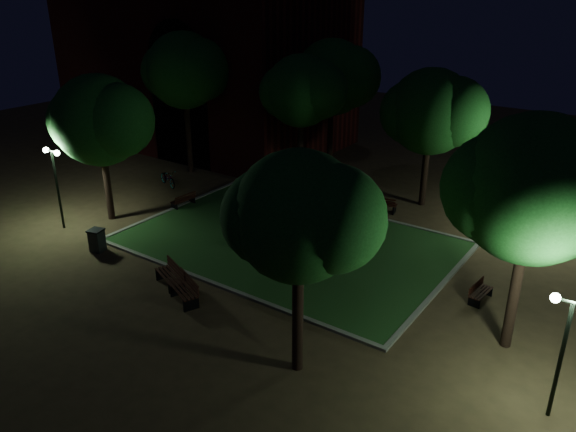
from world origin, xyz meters
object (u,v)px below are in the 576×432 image
(monument, at_px, (288,225))
(bench_right_side, at_px, (480,292))
(bench_left_side, at_px, (184,201))
(bench_far_side, at_px, (381,204))
(bench_near_left, at_px, (171,276))
(bench_near_right, at_px, (185,290))
(trash_bin, at_px, (97,240))
(bicycle, at_px, (168,178))

(monument, relative_size, bench_right_side, 2.26)
(bench_right_side, bearing_deg, bench_left_side, 94.26)
(bench_left_side, distance_m, bench_far_side, 10.91)
(bench_right_side, distance_m, bench_far_side, 9.51)
(bench_right_side, bearing_deg, bench_near_left, 125.62)
(bench_left_side, xyz_separation_m, bench_right_side, (16.61, -0.41, -0.02))
(bench_far_side, bearing_deg, bench_right_side, 129.67)
(bench_near_right, bearing_deg, bench_near_left, -177.63)
(bench_near_right, relative_size, trash_bin, 1.78)
(bench_near_right, height_order, bench_left_side, bench_near_right)
(bench_left_side, relative_size, bicycle, 0.77)
(trash_bin, bearing_deg, bench_left_side, 95.71)
(bench_left_side, bearing_deg, bench_near_left, 46.29)
(monument, relative_size, bench_left_side, 2.14)
(bench_left_side, bearing_deg, bench_near_right, 49.73)
(bench_right_side, bearing_deg, trash_bin, 115.78)
(monument, xyz_separation_m, bench_near_left, (-1.56, -6.17, -0.49))
(bench_near_left, height_order, bench_far_side, bench_near_left)
(bench_far_side, distance_m, trash_bin, 14.77)
(bench_left_side, distance_m, trash_bin, 6.30)
(bench_right_side, relative_size, bench_far_side, 0.81)
(bench_near_left, bearing_deg, bench_near_right, 1.02)
(monument, bearing_deg, bench_left_side, 176.61)
(bench_left_side, bearing_deg, bench_right_side, 93.30)
(bench_left_side, xyz_separation_m, bench_far_side, (9.31, 5.68, 0.05))
(bench_far_side, relative_size, bicycle, 0.90)
(bench_far_side, xyz_separation_m, bicycle, (-12.61, -3.71, 0.08))
(bench_right_side, distance_m, trash_bin, 17.03)
(bench_near_right, relative_size, bench_right_side, 1.37)
(monument, xyz_separation_m, bench_far_side, (1.89, 6.12, -0.53))
(trash_bin, bearing_deg, bicycle, 115.49)
(bench_right_side, bearing_deg, bicycle, 88.87)
(bench_far_side, bearing_deg, bench_near_left, 63.81)
(trash_bin, distance_m, bicycle, 9.12)
(bench_left_side, xyz_separation_m, bicycle, (-3.30, 1.97, 0.13))
(bench_left_side, distance_m, bicycle, 3.84)
(monument, relative_size, bench_near_right, 1.66)
(bench_far_side, distance_m, bicycle, 13.14)
(monument, distance_m, bench_right_side, 9.22)
(bench_left_side, bearing_deg, bicycle, -116.08)
(bench_near_right, bearing_deg, monument, 110.69)
(bench_near_left, relative_size, bicycle, 1.00)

